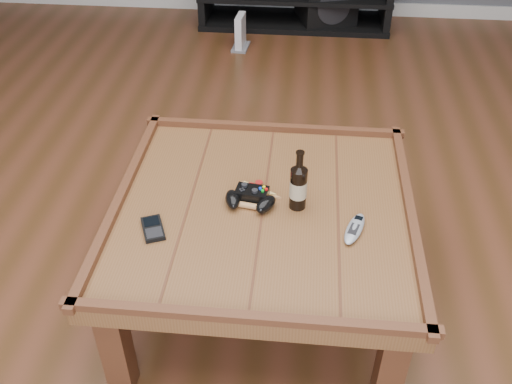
# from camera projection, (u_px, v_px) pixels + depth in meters

# --- Properties ---
(ground) EXTENTS (6.00, 6.00, 0.00)m
(ground) POSITION_uv_depth(u_px,v_px,m) (262.00, 297.00, 2.19)
(ground) COLOR #472A14
(ground) RESTS_ON ground
(baseboard) EXTENTS (5.00, 0.02, 0.10)m
(baseboard) POSITION_uv_depth(u_px,v_px,m) (296.00, 6.00, 4.50)
(baseboard) COLOR silver
(baseboard) RESTS_ON ground
(coffee_table) EXTENTS (1.03, 1.03, 0.48)m
(coffee_table) POSITION_uv_depth(u_px,v_px,m) (263.00, 220.00, 1.95)
(coffee_table) COLOR brown
(coffee_table) RESTS_ON ground
(beer_bottle) EXTENTS (0.06, 0.06, 0.22)m
(beer_bottle) POSITION_uv_depth(u_px,v_px,m) (298.00, 185.00, 1.86)
(beer_bottle) COLOR black
(beer_bottle) RESTS_ON coffee_table
(game_controller) EXTENTS (0.19, 0.14, 0.05)m
(game_controller) POSITION_uv_depth(u_px,v_px,m) (250.00, 198.00, 1.91)
(game_controller) COLOR black
(game_controller) RESTS_ON coffee_table
(pizza_slice) EXTENTS (0.16, 0.22, 0.02)m
(pizza_slice) POSITION_uv_depth(u_px,v_px,m) (252.00, 194.00, 1.95)
(pizza_slice) COLOR tan
(pizza_slice) RESTS_ON coffee_table
(smartphone) EXTENTS (0.10, 0.13, 0.02)m
(smartphone) POSITION_uv_depth(u_px,v_px,m) (153.00, 228.00, 1.81)
(smartphone) COLOR black
(smartphone) RESTS_ON coffee_table
(remote_control) EXTENTS (0.10, 0.17, 0.02)m
(remote_control) POSITION_uv_depth(u_px,v_px,m) (355.00, 229.00, 1.80)
(remote_control) COLOR gray
(remote_control) RESTS_ON coffee_table
(game_console) EXTENTS (0.12, 0.19, 0.23)m
(game_console) POSITION_uv_depth(u_px,v_px,m) (240.00, 33.00, 3.93)
(game_console) COLOR gray
(game_console) RESTS_ON ground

